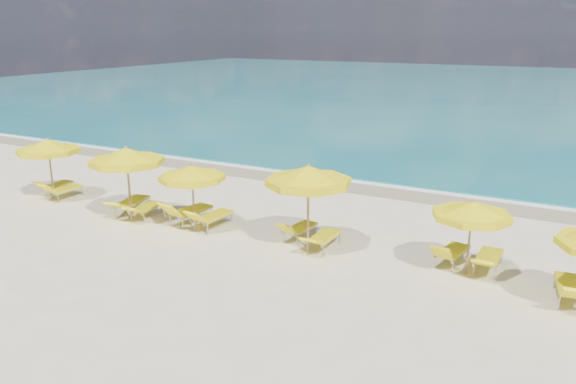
% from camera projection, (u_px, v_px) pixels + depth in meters
% --- Properties ---
extents(ground_plane, '(120.00, 120.00, 0.00)m').
position_uv_depth(ground_plane, '(265.00, 242.00, 17.17)').
color(ground_plane, beige).
extents(ocean, '(120.00, 80.00, 0.30)m').
position_uv_depth(ocean, '(499.00, 91.00, 57.85)').
color(ocean, '#126267').
rests_on(ocean, ground).
extents(wet_sand_band, '(120.00, 2.60, 0.01)m').
position_uv_depth(wet_sand_band, '(354.00, 184.00, 23.44)').
color(wet_sand_band, tan).
rests_on(wet_sand_band, ground).
extents(foam_line, '(120.00, 1.20, 0.03)m').
position_uv_depth(foam_line, '(361.00, 180.00, 24.12)').
color(foam_line, white).
rests_on(foam_line, ground).
extents(whitecap_near, '(14.00, 0.36, 0.05)m').
position_uv_depth(whitecap_near, '(320.00, 135.00, 34.28)').
color(whitecap_near, white).
rests_on(whitecap_near, ground).
extents(umbrella_1, '(2.49, 2.49, 2.35)m').
position_uv_depth(umbrella_1, '(48.00, 147.00, 21.03)').
color(umbrella_1, '#A27651').
rests_on(umbrella_1, ground).
extents(umbrella_2, '(2.64, 2.64, 2.53)m').
position_uv_depth(umbrella_2, '(127.00, 157.00, 18.71)').
color(umbrella_2, '#A27651').
rests_on(umbrella_2, ground).
extents(umbrella_3, '(2.39, 2.39, 2.17)m').
position_uv_depth(umbrella_3, '(192.00, 173.00, 17.80)').
color(umbrella_3, '#A27651').
rests_on(umbrella_3, ground).
extents(umbrella_4, '(2.94, 2.94, 2.57)m').
position_uv_depth(umbrella_4, '(308.00, 176.00, 16.14)').
color(umbrella_4, '#A27651').
rests_on(umbrella_4, ground).
extents(umbrella_5, '(2.09, 2.09, 2.07)m').
position_uv_depth(umbrella_5, '(472.00, 211.00, 14.45)').
color(umbrella_5, '#A27651').
rests_on(umbrella_5, ground).
extents(lounger_1_left, '(0.71, 1.65, 0.71)m').
position_uv_depth(lounger_1_left, '(57.00, 188.00, 22.18)').
color(lounger_1_left, '#A5A8AD').
rests_on(lounger_1_left, ground).
extents(lounger_1_right, '(0.62, 1.68, 0.78)m').
position_uv_depth(lounger_1_right, '(65.00, 193.00, 21.52)').
color(lounger_1_right, '#A5A8AD').
rests_on(lounger_1_right, ground).
extents(lounger_2_left, '(1.01, 2.08, 0.74)m').
position_uv_depth(lounger_2_left, '(131.00, 206.00, 19.81)').
color(lounger_2_left, '#A5A8AD').
rests_on(lounger_2_left, ground).
extents(lounger_2_right, '(0.81, 1.76, 0.66)m').
position_uv_depth(lounger_2_right, '(146.00, 211.00, 19.36)').
color(lounger_2_right, '#A5A8AD').
rests_on(lounger_2_right, ground).
extents(lounger_3_left, '(0.91, 1.99, 0.95)m').
position_uv_depth(lounger_3_left, '(190.00, 215.00, 18.81)').
color(lounger_3_left, '#A5A8AD').
rests_on(lounger_3_left, ground).
extents(lounger_3_right, '(0.80, 1.88, 0.84)m').
position_uv_depth(lounger_3_right, '(213.00, 221.00, 18.36)').
color(lounger_3_right, '#A5A8AD').
rests_on(lounger_3_right, ground).
extents(lounger_4_left, '(0.70, 1.66, 0.75)m').
position_uv_depth(lounger_4_left, '(300.00, 232.00, 17.40)').
color(lounger_4_left, '#A5A8AD').
rests_on(lounger_4_left, ground).
extents(lounger_4_right, '(0.62, 1.78, 0.66)m').
position_uv_depth(lounger_4_right, '(324.00, 241.00, 16.63)').
color(lounger_4_right, '#A5A8AD').
rests_on(lounger_4_right, ground).
extents(lounger_5_left, '(0.83, 1.74, 0.82)m').
position_uv_depth(lounger_5_left, '(452.00, 256.00, 15.53)').
color(lounger_5_left, '#A5A8AD').
rests_on(lounger_5_left, ground).
extents(lounger_5_right, '(0.62, 1.83, 0.70)m').
position_uv_depth(lounger_5_right, '(488.00, 263.00, 15.10)').
color(lounger_5_right, '#A5A8AD').
rests_on(lounger_5_right, ground).
extents(lounger_6_left, '(0.86, 1.92, 0.83)m').
position_uv_depth(lounger_6_left, '(570.00, 293.00, 13.37)').
color(lounger_6_left, '#A5A8AD').
rests_on(lounger_6_left, ground).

